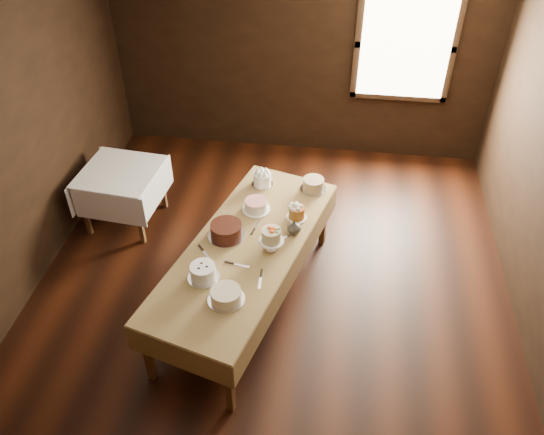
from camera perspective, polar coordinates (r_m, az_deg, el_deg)
The scene contains 22 objects.
floor at distance 5.86m, azimuth -0.27°, elevation -8.43°, with size 5.00×6.00×0.01m, color black.
ceiling at distance 4.21m, azimuth -0.39°, elevation 17.96°, with size 5.00×6.00×0.01m, color beige.
wall_back at distance 7.50m, azimuth 3.03°, elevation 16.38°, with size 5.00×0.02×2.80m, color black.
wall_left at distance 5.75m, azimuth -25.88°, elevation 4.35°, with size 0.02×6.00×2.80m, color black.
window at distance 7.39m, azimuth 13.57°, elevation 16.67°, with size 1.10×0.05×1.30m, color #FFEABF.
display_table at distance 5.33m, azimuth -2.74°, elevation -3.38°, with size 1.63×2.71×0.79m.
side_table at distance 6.65m, azimuth -15.35°, elevation 4.06°, with size 0.94×0.94×0.72m.
cake_meringue at distance 6.00m, azimuth -1.01°, elevation 3.95°, with size 0.24×0.24×0.15m.
cake_speckled at distance 5.95m, azimuth 4.29°, elevation 3.39°, with size 0.32×0.32×0.13m.
cake_lattice at distance 5.67m, azimuth -1.66°, elevation 1.20°, with size 0.33×0.33×0.11m.
cake_caramel at distance 5.56m, azimuth 2.55°, elevation 0.47°, with size 0.22×0.22×0.14m.
cake_chocolate at distance 5.36m, azimuth -4.74°, elevation -1.35°, with size 0.39×0.39×0.14m.
cake_flowers at distance 5.18m, azimuth -0.07°, elevation -2.36°, with size 0.24×0.24×0.24m.
cake_swirl at distance 4.96m, azimuth -7.11°, elevation -5.64°, with size 0.32×0.32×0.15m.
cake_cream at distance 4.77m, azimuth -4.77°, elevation -8.01°, with size 0.35×0.35×0.11m.
cake_server_a at distance 5.09m, azimuth -3.16°, elevation -4.95°, with size 0.24×0.03×0.01m, color silver.
cake_server_b at distance 4.93m, azimuth -1.26°, elevation -6.74°, with size 0.24×0.03×0.01m, color silver.
cake_server_c at distance 5.51m, azimuth -1.55°, elevation -0.70°, with size 0.24×0.03×0.01m, color silver.
cake_server_d at distance 5.36m, azimuth 1.13°, elevation -2.11°, with size 0.24×0.03×0.01m, color silver.
cake_server_e at distance 5.21m, azimuth -6.75°, elevation -3.88°, with size 0.24×0.03×0.01m, color silver.
flower_vase at distance 5.38m, azimuth 2.29°, elevation -1.00°, with size 0.14×0.14×0.14m, color #2D2823.
flower_bouquet at distance 5.26m, azimuth 2.34°, elevation 0.59°, with size 0.14×0.14×0.20m, color white, non-canonical shape.
Camera 1 is at (0.56, -3.87, 4.36)m, focal length 36.56 mm.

